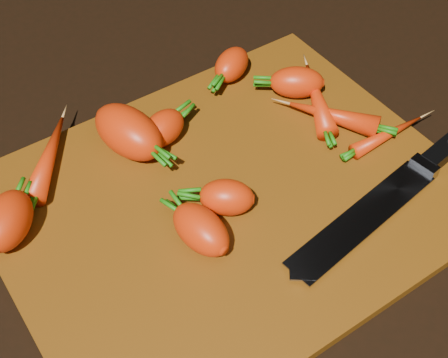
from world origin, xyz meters
TOP-DOWN VIEW (x-y plane):
  - ground at (0.00, 0.00)m, footprint 2.00×2.00m
  - cutting_board at (0.00, 0.00)m, footprint 0.50×0.40m
  - carrot_0 at (-0.22, 0.08)m, footprint 0.09×0.09m
  - carrot_1 at (-0.01, -0.01)m, footprint 0.07×0.07m
  - carrot_2 at (-0.06, 0.13)m, footprint 0.08×0.11m
  - carrot_3 at (-0.06, -0.04)m, footprint 0.05×0.08m
  - carrot_4 at (0.12, 0.17)m, footprint 0.07×0.06m
  - carrot_5 at (-0.02, 0.12)m, footprint 0.07×0.06m
  - carrot_6 at (0.17, 0.09)m, footprint 0.08×0.07m
  - carrot_7 at (0.18, 0.06)m, footprint 0.09×0.13m
  - carrot_8 at (0.21, -0.04)m, footprint 0.11×0.02m
  - carrot_9 at (0.17, 0.02)m, footprint 0.08×0.11m
  - carrot_10 at (-0.14, 0.16)m, footprint 0.10×0.12m
  - knife at (0.12, -0.11)m, footprint 0.34×0.08m

SIDE VIEW (x-z plane):
  - ground at x=0.00m, z-range -0.01..0.00m
  - cutting_board at x=0.00m, z-range 0.00..0.01m
  - knife at x=0.12m, z-range 0.01..0.03m
  - carrot_8 at x=0.21m, z-range 0.01..0.03m
  - carrot_7 at x=0.18m, z-range 0.01..0.04m
  - carrot_10 at x=-0.14m, z-range 0.01..0.04m
  - carrot_9 at x=0.17m, z-range 0.01..0.04m
  - carrot_4 at x=0.12m, z-range 0.01..0.05m
  - carrot_5 at x=-0.02m, z-range 0.01..0.05m
  - carrot_1 at x=-0.01m, z-range 0.01..0.05m
  - carrot_6 at x=0.17m, z-range 0.01..0.05m
  - carrot_3 at x=-0.06m, z-range 0.01..0.06m
  - carrot_0 at x=-0.22m, z-range 0.01..0.06m
  - carrot_2 at x=-0.06m, z-range 0.01..0.07m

